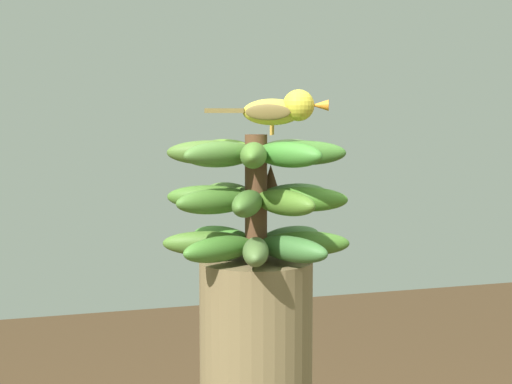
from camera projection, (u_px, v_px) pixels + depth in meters
banana_bunch at (256, 198)px, 1.51m from camera, size 0.33×0.33×0.22m
perched_bird at (282, 109)px, 1.47m from camera, size 0.20×0.11×0.08m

